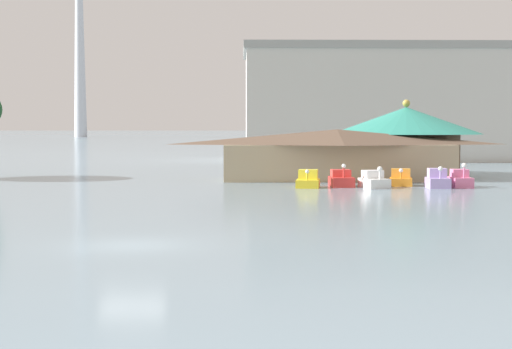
{
  "coord_description": "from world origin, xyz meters",
  "views": [
    {
      "loc": [
        4.19,
        -30.72,
        4.54
      ],
      "look_at": [
        5.05,
        15.86,
        1.78
      ],
      "focal_mm": 56.61,
      "sensor_mm": 36.0,
      "label": 1
    }
  ],
  "objects_px": {
    "pedal_boat_white": "(374,181)",
    "boathouse": "(337,153)",
    "pedal_boat_yellow": "(308,181)",
    "pedal_boat_lavender": "(438,180)",
    "pedal_boat_red": "(341,180)",
    "pedal_boat_orange": "(401,179)",
    "pedal_boat_pink": "(460,180)",
    "background_building_block": "(387,104)",
    "green_roof_pavilion": "(406,135)"
  },
  "relations": [
    {
      "from": "pedal_boat_red",
      "to": "pedal_boat_orange",
      "type": "xyz_separation_m",
      "value": [
        4.7,
        0.72,
        -0.01
      ]
    },
    {
      "from": "pedal_boat_orange",
      "to": "pedal_boat_lavender",
      "type": "height_order",
      "value": "pedal_boat_lavender"
    },
    {
      "from": "pedal_boat_yellow",
      "to": "pedal_boat_orange",
      "type": "distance_m",
      "value": 7.51
    },
    {
      "from": "pedal_boat_red",
      "to": "pedal_boat_lavender",
      "type": "xyz_separation_m",
      "value": [
        7.04,
        -1.42,
        0.06
      ]
    },
    {
      "from": "pedal_boat_red",
      "to": "pedal_boat_pink",
      "type": "xyz_separation_m",
      "value": [
        8.87,
        -0.89,
        0.03
      ]
    },
    {
      "from": "pedal_boat_lavender",
      "to": "pedal_boat_orange",
      "type": "bearing_deg",
      "value": -129.65
    },
    {
      "from": "pedal_boat_white",
      "to": "pedal_boat_orange",
      "type": "relative_size",
      "value": 1.12
    },
    {
      "from": "green_roof_pavilion",
      "to": "background_building_block",
      "type": "height_order",
      "value": "background_building_block"
    },
    {
      "from": "pedal_boat_lavender",
      "to": "green_roof_pavilion",
      "type": "height_order",
      "value": "green_roof_pavilion"
    },
    {
      "from": "pedal_boat_white",
      "to": "boathouse",
      "type": "relative_size",
      "value": 0.14
    },
    {
      "from": "pedal_boat_red",
      "to": "pedal_boat_pink",
      "type": "relative_size",
      "value": 1.08
    },
    {
      "from": "pedal_boat_red",
      "to": "pedal_boat_orange",
      "type": "relative_size",
      "value": 1.15
    },
    {
      "from": "pedal_boat_pink",
      "to": "background_building_block",
      "type": "relative_size",
      "value": 0.07
    },
    {
      "from": "pedal_boat_red",
      "to": "background_building_block",
      "type": "xyz_separation_m",
      "value": [
        12.31,
        48.85,
        7.2
      ]
    },
    {
      "from": "pedal_boat_orange",
      "to": "boathouse",
      "type": "bearing_deg",
      "value": -139.5
    },
    {
      "from": "pedal_boat_red",
      "to": "pedal_boat_lavender",
      "type": "relative_size",
      "value": 1.17
    },
    {
      "from": "pedal_boat_pink",
      "to": "green_roof_pavilion",
      "type": "xyz_separation_m",
      "value": [
        -1.08,
        14.9,
        3.2
      ]
    },
    {
      "from": "pedal_boat_yellow",
      "to": "background_building_block",
      "type": "distance_m",
      "value": 52.5
    },
    {
      "from": "boathouse",
      "to": "pedal_boat_yellow",
      "type": "bearing_deg",
      "value": -110.04
    },
    {
      "from": "pedal_boat_pink",
      "to": "pedal_boat_lavender",
      "type": "bearing_deg",
      "value": -72.89
    },
    {
      "from": "pedal_boat_red",
      "to": "boathouse",
      "type": "distance_m",
      "value": 8.03
    },
    {
      "from": "pedal_boat_yellow",
      "to": "pedal_boat_lavender",
      "type": "height_order",
      "value": "pedal_boat_lavender"
    },
    {
      "from": "pedal_boat_yellow",
      "to": "green_roof_pavilion",
      "type": "height_order",
      "value": "green_roof_pavilion"
    },
    {
      "from": "pedal_boat_white",
      "to": "boathouse",
      "type": "height_order",
      "value": "boathouse"
    },
    {
      "from": "pedal_boat_yellow",
      "to": "pedal_boat_pink",
      "type": "height_order",
      "value": "pedal_boat_pink"
    },
    {
      "from": "pedal_boat_yellow",
      "to": "boathouse",
      "type": "bearing_deg",
      "value": 168.25
    },
    {
      "from": "pedal_boat_red",
      "to": "pedal_boat_orange",
      "type": "bearing_deg",
      "value": 97.07
    },
    {
      "from": "pedal_boat_pink",
      "to": "background_building_block",
      "type": "height_order",
      "value": "background_building_block"
    },
    {
      "from": "pedal_boat_white",
      "to": "pedal_boat_pink",
      "type": "height_order",
      "value": "pedal_boat_pink"
    },
    {
      "from": "green_roof_pavilion",
      "to": "pedal_boat_white",
      "type": "bearing_deg",
      "value": -109.73
    },
    {
      "from": "pedal_boat_orange",
      "to": "boathouse",
      "type": "xyz_separation_m",
      "value": [
        -4.11,
        7.1,
        1.76
      ]
    },
    {
      "from": "boathouse",
      "to": "green_roof_pavilion",
      "type": "relative_size",
      "value": 1.48
    },
    {
      "from": "pedal_boat_white",
      "to": "boathouse",
      "type": "xyz_separation_m",
      "value": [
        -1.68,
        9.21,
        1.74
      ]
    },
    {
      "from": "pedal_boat_orange",
      "to": "boathouse",
      "type": "distance_m",
      "value": 8.39
    },
    {
      "from": "pedal_boat_red",
      "to": "pedal_boat_white",
      "type": "relative_size",
      "value": 1.03
    },
    {
      "from": "pedal_boat_yellow",
      "to": "pedal_boat_red",
      "type": "relative_size",
      "value": 0.9
    },
    {
      "from": "pedal_boat_lavender",
      "to": "green_roof_pavilion",
      "type": "bearing_deg",
      "value": 179.95
    },
    {
      "from": "pedal_boat_pink",
      "to": "boathouse",
      "type": "distance_m",
      "value": 12.14
    },
    {
      "from": "pedal_boat_orange",
      "to": "green_roof_pavilion",
      "type": "xyz_separation_m",
      "value": [
        3.09,
        13.29,
        3.24
      ]
    },
    {
      "from": "boathouse",
      "to": "pedal_boat_white",
      "type": "bearing_deg",
      "value": -79.66
    },
    {
      "from": "pedal_boat_red",
      "to": "green_roof_pavilion",
      "type": "bearing_deg",
      "value": 149.31
    },
    {
      "from": "green_roof_pavilion",
      "to": "background_building_block",
      "type": "bearing_deg",
      "value": 82.62
    },
    {
      "from": "pedal_boat_yellow",
      "to": "green_roof_pavilion",
      "type": "xyz_separation_m",
      "value": [
        10.41,
        14.98,
        3.23
      ]
    },
    {
      "from": "pedal_boat_red",
      "to": "boathouse",
      "type": "bearing_deg",
      "value": 174.09
    },
    {
      "from": "pedal_boat_yellow",
      "to": "pedal_boat_lavender",
      "type": "relative_size",
      "value": 1.06
    },
    {
      "from": "pedal_boat_red",
      "to": "pedal_boat_white",
      "type": "distance_m",
      "value": 2.66
    },
    {
      "from": "pedal_boat_yellow",
      "to": "pedal_boat_white",
      "type": "distance_m",
      "value": 4.91
    },
    {
      "from": "pedal_boat_yellow",
      "to": "pedal_boat_white",
      "type": "relative_size",
      "value": 0.94
    },
    {
      "from": "pedal_boat_lavender",
      "to": "pedal_boat_white",
      "type": "bearing_deg",
      "value": -87.58
    },
    {
      "from": "boathouse",
      "to": "background_building_block",
      "type": "relative_size",
      "value": 0.53
    }
  ]
}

